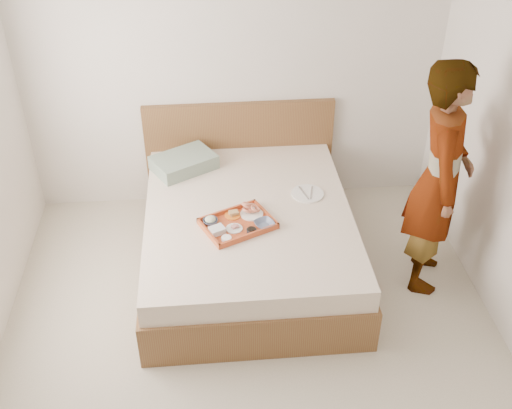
{
  "coord_description": "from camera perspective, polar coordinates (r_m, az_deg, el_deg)",
  "views": [
    {
      "loc": [
        -0.25,
        -2.81,
        3.28
      ],
      "look_at": [
        0.09,
        0.9,
        0.65
      ],
      "focal_mm": 43.67,
      "sensor_mm": 36.0,
      "label": 1
    }
  ],
  "objects": [
    {
      "name": "dinner_plate",
      "position": [
        4.9,
        4.74,
        1.0
      ],
      "size": [
        0.27,
        0.27,
        0.01
      ],
      "primitive_type": "cylinder",
      "rotation": [
        0.0,
        0.0,
        -0.06
      ],
      "color": "white",
      "rests_on": "bed"
    },
    {
      "name": "ground",
      "position": [
        4.33,
        -0.09,
        -14.08
      ],
      "size": [
        3.5,
        4.0,
        0.01
      ],
      "primitive_type": "cube",
      "color": "beige",
      "rests_on": "ground"
    },
    {
      "name": "navy_bowl_big",
      "position": [
        4.52,
        0.76,
        -1.8
      ],
      "size": [
        0.19,
        0.19,
        0.03
      ],
      "primitive_type": "imported",
      "rotation": [
        0.0,
        0.0,
        0.43
      ],
      "color": "#182746",
      "rests_on": "tray"
    },
    {
      "name": "tray",
      "position": [
        4.54,
        -1.68,
        -1.74
      ],
      "size": [
        0.6,
        0.54,
        0.05
      ],
      "primitive_type": "cube",
      "rotation": [
        0.0,
        0.0,
        0.43
      ],
      "color": "#C35928",
      "rests_on": "bed"
    },
    {
      "name": "pillow",
      "position": [
        5.21,
        -6.63,
        3.85
      ],
      "size": [
        0.59,
        0.53,
        0.12
      ],
      "primitive_type": "cube",
      "rotation": [
        0.0,
        0.0,
        0.52
      ],
      "color": "gray",
      "rests_on": "bed"
    },
    {
      "name": "bed",
      "position": [
        4.87,
        -0.69,
        -3.06
      ],
      "size": [
        1.65,
        2.0,
        0.53
      ],
      "primitive_type": "cube",
      "color": "brown",
      "rests_on": "ground"
    },
    {
      "name": "person",
      "position": [
        4.58,
        16.47,
        2.22
      ],
      "size": [
        0.6,
        0.75,
        1.79
      ],
      "primitive_type": "imported",
      "rotation": [
        0.0,
        0.0,
        1.27
      ],
      "color": "silver",
      "rests_on": "ground"
    },
    {
      "name": "salad_bowl",
      "position": [
        4.56,
        -4.2,
        -1.55
      ],
      "size": [
        0.14,
        0.14,
        0.03
      ],
      "primitive_type": "imported",
      "rotation": [
        0.0,
        0.0,
        0.43
      ],
      "color": "#182746",
      "rests_on": "tray"
    },
    {
      "name": "wall_back",
      "position": [
        5.21,
        -2.11,
        12.85
      ],
      "size": [
        3.5,
        0.01,
        2.6
      ],
      "primitive_type": "cube",
      "color": "silver",
      "rests_on": "ground"
    },
    {
      "name": "plastic_tub",
      "position": [
        4.46,
        -3.58,
        -2.37
      ],
      "size": [
        0.13,
        0.12,
        0.05
      ],
      "primitive_type": "cube",
      "rotation": [
        0.0,
        0.0,
        0.43
      ],
      "color": "silver",
      "rests_on": "tray"
    },
    {
      "name": "cheese_round",
      "position": [
        4.39,
        -2.73,
        -3.15
      ],
      "size": [
        0.1,
        0.1,
        0.03
      ],
      "primitive_type": "cylinder",
      "rotation": [
        0.0,
        0.0,
        0.43
      ],
      "color": "white",
      "rests_on": "tray"
    },
    {
      "name": "sauce_dish",
      "position": [
        4.46,
        -0.42,
        -2.41
      ],
      "size": [
        0.1,
        0.1,
        0.03
      ],
      "primitive_type": "cylinder",
      "rotation": [
        0.0,
        0.0,
        0.43
      ],
      "color": "black",
      "rests_on": "tray"
    },
    {
      "name": "headboard",
      "position": [
        5.55,
        -1.52,
        4.85
      ],
      "size": [
        1.65,
        0.06,
        0.95
      ],
      "primitive_type": "cube",
      "color": "brown",
      "rests_on": "ground"
    },
    {
      "name": "bread_plate",
      "position": [
        4.63,
        -2.15,
        -0.99
      ],
      "size": [
        0.16,
        0.16,
        0.01
      ],
      "primitive_type": "cylinder",
      "rotation": [
        0.0,
        0.0,
        0.43
      ],
      "color": "orange",
      "rests_on": "tray"
    },
    {
      "name": "prawn_plate",
      "position": [
        4.64,
        -0.39,
        -0.88
      ],
      "size": [
        0.23,
        0.23,
        0.01
      ],
      "primitive_type": "cylinder",
      "rotation": [
        0.0,
        0.0,
        0.43
      ],
      "color": "white",
      "rests_on": "tray"
    },
    {
      "name": "meat_plate",
      "position": [
        4.5,
        -2.01,
        -2.21
      ],
      "size": [
        0.16,
        0.16,
        0.01
      ],
      "primitive_type": "cylinder",
      "rotation": [
        0.0,
        0.0,
        0.43
      ],
      "color": "white",
      "rests_on": "tray"
    }
  ]
}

